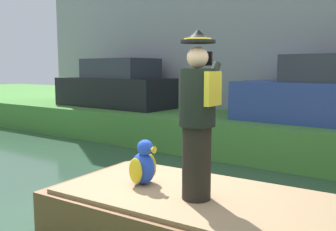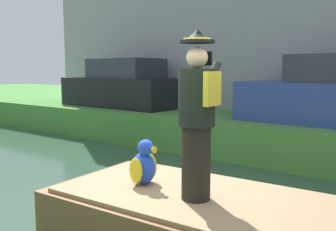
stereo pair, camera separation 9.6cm
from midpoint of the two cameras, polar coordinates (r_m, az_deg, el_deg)
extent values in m
cube|color=#478438|center=(12.51, 22.77, -0.99)|extent=(10.05, 48.00, 0.95)
cube|color=brown|center=(4.38, 7.80, -16.64)|extent=(2.01, 4.29, 0.56)
cube|color=#997A56|center=(4.26, 7.87, -12.89)|extent=(1.85, 3.94, 0.05)
cylinder|color=black|center=(4.11, 3.75, -7.26)|extent=(0.32, 0.32, 0.82)
cylinder|color=black|center=(3.99, 3.84, 2.81)|extent=(0.40, 0.40, 0.62)
cube|color=gold|center=(3.88, 6.25, 4.14)|extent=(0.28, 0.06, 0.36)
sphere|color=#DBA884|center=(3.98, 3.89, 8.93)|extent=(0.23, 0.23, 0.23)
cylinder|color=black|center=(3.98, 3.91, 11.30)|extent=(0.38, 0.38, 0.03)
cone|color=black|center=(3.99, 3.92, 12.30)|extent=(0.26, 0.26, 0.12)
cylinder|color=gold|center=(3.99, 3.92, 11.66)|extent=(0.29, 0.29, 0.02)
cylinder|color=black|center=(4.15, 5.92, 5.45)|extent=(0.38, 0.09, 0.43)
cube|color=black|center=(4.06, 5.59, 8.73)|extent=(0.03, 0.08, 0.15)
ellipsoid|color=blue|center=(4.67, -4.51, -8.15)|extent=(0.26, 0.32, 0.40)
sphere|color=blue|center=(4.58, -4.15, -4.97)|extent=(0.20, 0.20, 0.20)
cone|color=yellow|center=(4.52, -3.17, -5.26)|extent=(0.09, 0.09, 0.09)
ellipsoid|color=yellow|center=(4.56, -5.64, -8.52)|extent=(0.08, 0.20, 0.32)
ellipsoid|color=yellow|center=(4.77, -3.43, -7.80)|extent=(0.08, 0.20, 0.32)
cube|color=#2D4293|center=(8.86, 23.09, 1.85)|extent=(1.81, 4.04, 0.90)
cube|color=black|center=(11.92, -8.26, 3.60)|extent=(1.85, 4.06, 0.90)
cube|color=#2D333D|center=(11.76, -7.61, 7.22)|extent=(1.53, 2.25, 0.60)
camera|label=1|loc=(0.05, -90.65, -0.08)|focal=39.51mm
camera|label=2|loc=(0.05, 89.35, 0.08)|focal=39.51mm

